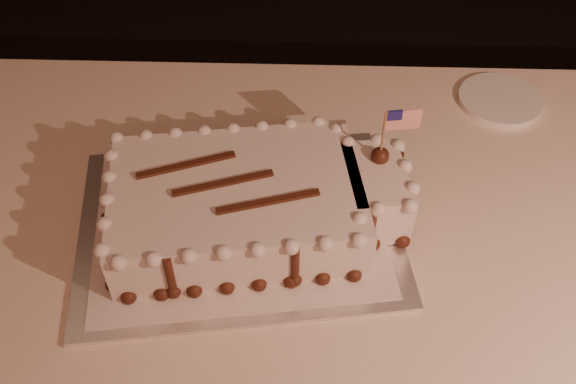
{
  "coord_description": "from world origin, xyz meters",
  "views": [
    {
      "loc": [
        -0.14,
        -0.12,
        1.55
      ],
      "look_at": [
        -0.16,
        0.55,
        0.84
      ],
      "focal_mm": 40.0,
      "sensor_mm": 36.0,
      "label": 1
    }
  ],
  "objects_px": {
    "cake_board": "(239,225)",
    "sheet_cake": "(254,202)",
    "banquet_table": "(366,326)",
    "side_plate": "(500,100)"
  },
  "relations": [
    {
      "from": "cake_board",
      "to": "sheet_cake",
      "type": "relative_size",
      "value": 1.03
    },
    {
      "from": "banquet_table",
      "to": "side_plate",
      "type": "xyz_separation_m",
      "value": [
        0.24,
        0.29,
        0.38
      ]
    },
    {
      "from": "banquet_table",
      "to": "sheet_cake",
      "type": "bearing_deg",
      "value": -167.85
    },
    {
      "from": "side_plate",
      "to": "cake_board",
      "type": "bearing_deg",
      "value": -145.32
    },
    {
      "from": "banquet_table",
      "to": "side_plate",
      "type": "height_order",
      "value": "side_plate"
    },
    {
      "from": "banquet_table",
      "to": "cake_board",
      "type": "distance_m",
      "value": 0.45
    },
    {
      "from": "banquet_table",
      "to": "sheet_cake",
      "type": "distance_m",
      "value": 0.48
    },
    {
      "from": "cake_board",
      "to": "side_plate",
      "type": "xyz_separation_m",
      "value": [
        0.49,
        0.34,
        0.0
      ]
    },
    {
      "from": "sheet_cake",
      "to": "side_plate",
      "type": "xyz_separation_m",
      "value": [
        0.46,
        0.33,
        -0.05
      ]
    },
    {
      "from": "cake_board",
      "to": "side_plate",
      "type": "height_order",
      "value": "side_plate"
    }
  ]
}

